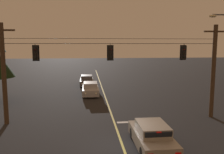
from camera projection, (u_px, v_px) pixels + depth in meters
name	position (u px, v px, depth m)	size (l,w,h in m)	color
ground_plane	(123.00, 147.00, 12.90)	(180.00, 180.00, 0.00)	black
lane_centre_stripe	(107.00, 101.00, 23.50)	(0.14, 60.00, 0.01)	#D1C64C
stop_bar_paint	(140.00, 122.00, 17.20)	(3.40, 0.36, 0.01)	silver
signal_span_assembly	(113.00, 71.00, 17.10)	(17.12, 0.32, 7.07)	#423021
traffic_light_leftmost	(35.00, 53.00, 16.33)	(0.48, 0.41, 1.22)	black
traffic_light_left_inner	(110.00, 53.00, 16.88)	(0.48, 0.41, 1.22)	black
traffic_light_centre	(184.00, 53.00, 17.45)	(0.48, 0.41, 1.22)	black
car_waiting_near_lane	(152.00, 136.00, 12.77)	(1.80, 4.33, 1.39)	gray
car_oncoming_lead	(90.00, 89.00, 26.57)	(1.80, 4.42, 1.39)	#A5A5AD
car_oncoming_trailing	(87.00, 81.00, 32.82)	(1.80, 4.42, 1.39)	#4C4C51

